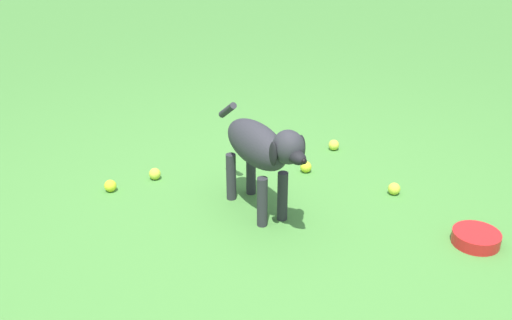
{
  "coord_description": "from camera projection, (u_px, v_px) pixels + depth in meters",
  "views": [
    {
      "loc": [
        1.75,
        1.69,
        1.53
      ],
      "look_at": [
        -0.09,
        -0.18,
        0.28
      ],
      "focal_mm": 41.29,
      "sensor_mm": 36.0,
      "label": 1
    }
  ],
  "objects": [
    {
      "name": "tennis_ball_4",
      "position": [
        334.0,
        145.0,
        3.67
      ],
      "size": [
        0.07,
        0.07,
        0.07
      ],
      "primitive_type": "sphere",
      "color": "#D2DD40",
      "rests_on": "ground"
    },
    {
      "name": "dog",
      "position": [
        261.0,
        149.0,
        2.84
      ],
      "size": [
        0.31,
        0.77,
        0.54
      ],
      "rotation": [
        0.0,
        0.0,
        1.32
      ],
      "color": "#2D2D33",
      "rests_on": "ground"
    },
    {
      "name": "tennis_ball_3",
      "position": [
        155.0,
        174.0,
        3.31
      ],
      "size": [
        0.07,
        0.07,
        0.07
      ],
      "primitive_type": "sphere",
      "color": "#CADB3D",
      "rests_on": "ground"
    },
    {
      "name": "tennis_ball_0",
      "position": [
        110.0,
        186.0,
        3.18
      ],
      "size": [
        0.07,
        0.07,
        0.07
      ],
      "primitive_type": "sphere",
      "color": "yellow",
      "rests_on": "ground"
    },
    {
      "name": "ground",
      "position": [
        268.0,
        228.0,
        2.86
      ],
      "size": [
        14.0,
        14.0,
        0.0
      ],
      "primitive_type": "plane",
      "color": "#478438"
    },
    {
      "name": "tennis_ball_2",
      "position": [
        306.0,
        167.0,
        3.39
      ],
      "size": [
        0.07,
        0.07,
        0.07
      ],
      "primitive_type": "sphere",
      "color": "#CDDE2D",
      "rests_on": "ground"
    },
    {
      "name": "tennis_ball_1",
      "position": [
        394.0,
        189.0,
        3.15
      ],
      "size": [
        0.07,
        0.07,
        0.07
      ],
      "primitive_type": "sphere",
      "color": "#CEDB3B",
      "rests_on": "ground"
    },
    {
      "name": "water_bowl",
      "position": [
        476.0,
        238.0,
        2.72
      ],
      "size": [
        0.22,
        0.22,
        0.06
      ],
      "primitive_type": "cylinder",
      "color": "red",
      "rests_on": "ground"
    }
  ]
}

